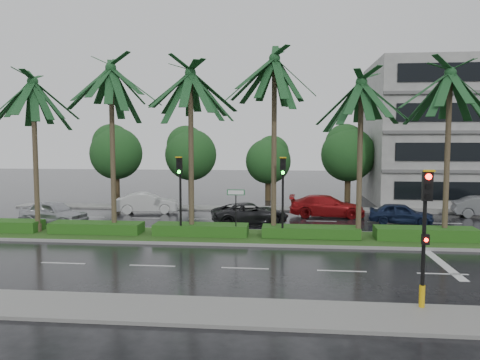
# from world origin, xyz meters

# --- Properties ---
(ground) EXTENTS (120.00, 120.00, 0.00)m
(ground) POSITION_xyz_m (0.00, 0.00, 0.00)
(ground) COLOR black
(ground) RESTS_ON ground
(near_sidewalk) EXTENTS (40.00, 2.40, 0.12)m
(near_sidewalk) POSITION_xyz_m (0.00, -10.20, 0.06)
(near_sidewalk) COLOR gray
(near_sidewalk) RESTS_ON ground
(far_sidewalk) EXTENTS (40.00, 2.00, 0.12)m
(far_sidewalk) POSITION_xyz_m (0.00, 12.00, 0.06)
(far_sidewalk) COLOR gray
(far_sidewalk) RESTS_ON ground
(median) EXTENTS (36.00, 4.00, 0.15)m
(median) POSITION_xyz_m (0.00, 1.00, 0.08)
(median) COLOR gray
(median) RESTS_ON ground
(hedge) EXTENTS (35.20, 1.40, 0.60)m
(hedge) POSITION_xyz_m (0.00, 1.00, 0.45)
(hedge) COLOR #1F4814
(hedge) RESTS_ON median
(lane_markings) EXTENTS (34.00, 13.06, 0.01)m
(lane_markings) POSITION_xyz_m (3.04, -0.43, 0.01)
(lane_markings) COLOR silver
(lane_markings) RESTS_ON ground
(palm_row) EXTENTS (26.30, 4.20, 10.38)m
(palm_row) POSITION_xyz_m (-1.25, 1.02, 8.31)
(palm_row) COLOR #453B27
(palm_row) RESTS_ON median
(signal_near) EXTENTS (0.34, 0.45, 4.36)m
(signal_near) POSITION_xyz_m (6.00, -9.39, 2.50)
(signal_near) COLOR black
(signal_near) RESTS_ON near_sidewalk
(signal_median_left) EXTENTS (0.34, 0.42, 4.36)m
(signal_median_left) POSITION_xyz_m (-4.00, 0.30, 3.00)
(signal_median_left) COLOR black
(signal_median_left) RESTS_ON median
(signal_median_right) EXTENTS (0.34, 0.42, 4.36)m
(signal_median_right) POSITION_xyz_m (1.50, 0.30, 3.00)
(signal_median_right) COLOR black
(signal_median_right) RESTS_ON median
(street_sign) EXTENTS (0.95, 0.09, 2.60)m
(street_sign) POSITION_xyz_m (-1.00, 0.48, 2.12)
(street_sign) COLOR black
(street_sign) RESTS_ON median
(bg_trees) EXTENTS (32.99, 5.22, 7.54)m
(bg_trees) POSITION_xyz_m (0.96, 17.59, 4.43)
(bg_trees) COLOR #392E19
(bg_trees) RESTS_ON ground
(building) EXTENTS (16.00, 10.00, 12.00)m
(building) POSITION_xyz_m (17.00, 18.00, 6.00)
(building) COLOR slate
(building) RESTS_ON ground
(car_silver) EXTENTS (2.85, 4.80, 1.53)m
(car_silver) POSITION_xyz_m (-13.10, 4.00, 0.77)
(car_silver) COLOR #B2B4BA
(car_silver) RESTS_ON ground
(car_white) EXTENTS (2.50, 4.78, 1.50)m
(car_white) POSITION_xyz_m (-8.60, 9.31, 0.75)
(car_white) COLOR silver
(car_white) RESTS_ON ground
(car_darkgrey) EXTENTS (3.85, 5.42, 1.37)m
(car_darkgrey) POSITION_xyz_m (-0.63, 5.47, 0.69)
(car_darkgrey) COLOR black
(car_darkgrey) RESTS_ON ground
(car_red) EXTENTS (2.32, 5.31, 1.52)m
(car_red) POSITION_xyz_m (4.50, 8.89, 0.76)
(car_red) COLOR maroon
(car_red) RESTS_ON ground
(car_blue) EXTENTS (2.27, 4.20, 1.36)m
(car_blue) POSITION_xyz_m (9.00, 6.45, 0.68)
(car_blue) COLOR #152141
(car_blue) RESTS_ON ground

